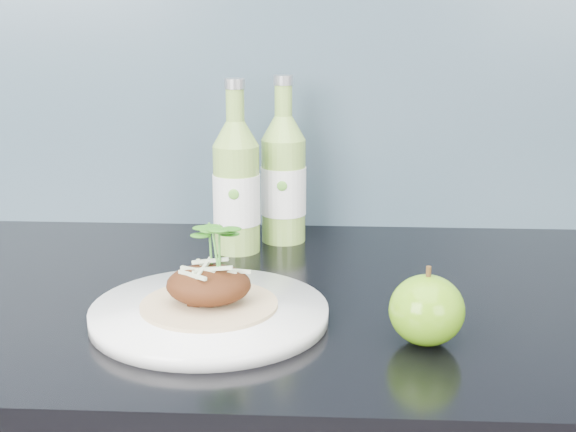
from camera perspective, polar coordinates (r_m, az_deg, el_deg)
name	(u,v)px	position (r m, az deg, el deg)	size (l,w,h in m)	color
dinner_plate	(209,313)	(0.86, -5.61, -6.91)	(0.31, 0.31, 0.02)	white
pork_taco	(209,281)	(0.84, -5.67, -4.65)	(0.15, 0.15, 0.10)	tan
green_apple	(427,310)	(0.80, 9.84, -6.61)	(0.09, 0.09, 0.08)	#50830E
cider_bottle_left	(236,187)	(1.07, -3.69, 2.05)	(0.08, 0.08, 0.23)	#80A946
cider_bottle_right	(283,179)	(1.11, -0.33, 2.61)	(0.07, 0.07, 0.23)	#87B34A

